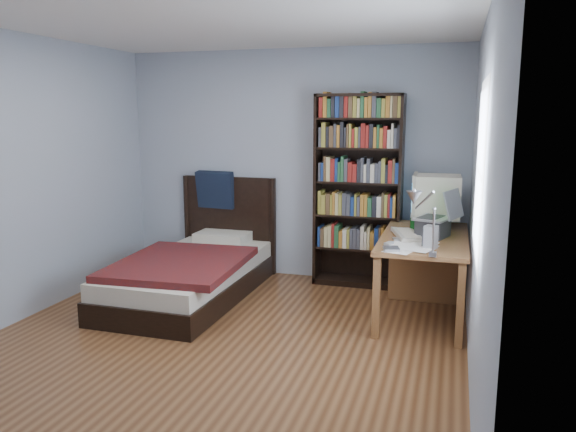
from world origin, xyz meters
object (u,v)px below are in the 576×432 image
object	(u,v)px
laptop	(435,224)
bed	(194,270)
desk	(426,259)
crt_monitor	(435,197)
bookshelf	(358,191)
desk_lamp	(417,204)
keyboard	(407,235)
speaker	(431,237)
soda_can	(414,224)

from	to	relation	value
laptop	bed	xyz separation A→B (m)	(-2.33, -0.06, -0.59)
desk	crt_monitor	distance (m)	0.61
bookshelf	bed	bearing A→B (deg)	-151.86
desk_lamp	keyboard	distance (m)	1.09
speaker	bed	distance (m)	2.42
soda_can	bed	world-z (taller)	bed
crt_monitor	soda_can	bearing A→B (deg)	-121.83
crt_monitor	soda_can	distance (m)	0.39
keyboard	desk_lamp	bearing A→B (deg)	-99.05
desk	bookshelf	world-z (taller)	bookshelf
desk	keyboard	world-z (taller)	keyboard
soda_can	bed	size ratio (longest dim) A/B	0.06
laptop	desk_lamp	bearing A→B (deg)	-95.10
desk	bookshelf	size ratio (longest dim) A/B	0.73
bookshelf	desk_lamp	bearing A→B (deg)	-68.21
bed	desk_lamp	bearing A→B (deg)	-24.09
crt_monitor	keyboard	size ratio (longest dim) A/B	1.02
keyboard	soda_can	bearing A→B (deg)	64.79
soda_can	desk	bearing A→B (deg)	62.67
laptop	keyboard	xyz separation A→B (m)	(-0.23, -0.07, -0.10)
keyboard	bed	xyz separation A→B (m)	(-2.10, 0.01, -0.49)
keyboard	speaker	bearing A→B (deg)	-77.77
desk_lamp	bookshelf	bearing A→B (deg)	111.79
keyboard	bookshelf	world-z (taller)	bookshelf
desk	laptop	bearing A→B (deg)	-78.20
speaker	bookshelf	world-z (taller)	bookshelf
laptop	bookshelf	bearing A→B (deg)	137.57
soda_can	bookshelf	xyz separation A→B (m)	(-0.62, 0.55, 0.22)
keyboard	bed	bearing A→B (deg)	162.73
desk_lamp	soda_can	distance (m)	1.33
desk	bed	distance (m)	2.30
desk_lamp	speaker	world-z (taller)	desk_lamp
desk	soda_can	xyz separation A→B (m)	(-0.11, -0.21, 0.38)
keyboard	soda_can	size ratio (longest dim) A/B	3.88
speaker	bed	size ratio (longest dim) A/B	0.09
desk_lamp	speaker	bearing A→B (deg)	82.58
desk	soda_can	world-z (taller)	soda_can
crt_monitor	speaker	distance (m)	0.95
laptop	speaker	xyz separation A→B (m)	(-0.02, -0.46, -0.02)
desk_lamp	speaker	size ratio (longest dim) A/B	2.99
crt_monitor	speaker	size ratio (longest dim) A/B	2.72
crt_monitor	bookshelf	bearing A→B (deg)	160.99
desk	bookshelf	bearing A→B (deg)	155.45
desk	laptop	xyz separation A→B (m)	(0.09, -0.41, 0.44)
desk	bookshelf	distance (m)	1.00
desk_lamp	bed	world-z (taller)	desk_lamp
laptop	desk_lamp	world-z (taller)	desk_lamp
desk	desk_lamp	distance (m)	1.66
laptop	speaker	distance (m)	0.46
laptop	desk_lamp	distance (m)	1.12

